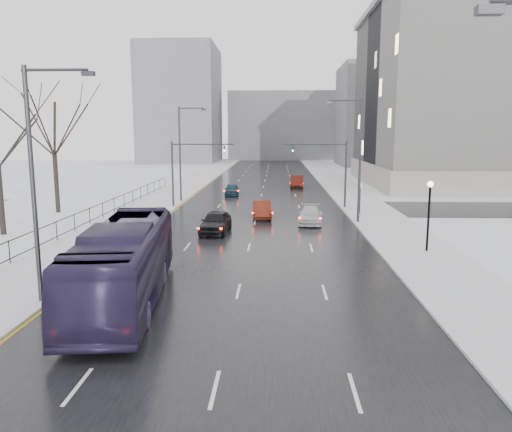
# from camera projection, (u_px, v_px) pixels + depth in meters

# --- Properties ---
(road) EXTENTS (16.00, 150.00, 0.04)m
(road) POSITION_uv_depth(u_px,v_px,m) (262.00, 193.00, 60.66)
(road) COLOR black
(road) RESTS_ON ground
(cross_road) EXTENTS (130.00, 10.00, 0.04)m
(cross_road) POSITION_uv_depth(u_px,v_px,m) (258.00, 208.00, 48.83)
(cross_road) COLOR black
(cross_road) RESTS_ON ground
(sidewalk_left) EXTENTS (5.00, 150.00, 0.16)m
(sidewalk_left) POSITION_uv_depth(u_px,v_px,m) (176.00, 192.00, 61.07)
(sidewalk_left) COLOR silver
(sidewalk_left) RESTS_ON ground
(sidewalk_right) EXTENTS (5.00, 150.00, 0.16)m
(sidewalk_right) POSITION_uv_depth(u_px,v_px,m) (349.00, 193.00, 60.22)
(sidewalk_right) COLOR silver
(sidewalk_right) RESTS_ON ground
(park_strip) EXTENTS (14.00, 150.00, 0.12)m
(park_strip) POSITION_uv_depth(u_px,v_px,m) (100.00, 192.00, 61.46)
(park_strip) COLOR white
(park_strip) RESTS_ON ground
(tree_park_d) EXTENTS (8.75, 8.75, 12.50)m
(tree_park_d) POSITION_uv_depth(u_px,v_px,m) (4.00, 236.00, 35.76)
(tree_park_d) COLOR black
(tree_park_d) RESTS_ON ground
(tree_park_e) EXTENTS (9.45, 9.45, 13.50)m
(tree_park_e) POSITION_uv_depth(u_px,v_px,m) (58.00, 213.00, 45.63)
(tree_park_e) COLOR black
(tree_park_e) RESTS_ON ground
(iron_fence) EXTENTS (0.06, 70.00, 1.30)m
(iron_fence) POSITION_uv_depth(u_px,v_px,m) (43.00, 235.00, 31.47)
(iron_fence) COLOR black
(iron_fence) RESTS_ON sidewalk_left
(streetlight_r_mid) EXTENTS (2.95, 0.25, 10.00)m
(streetlight_r_mid) POSITION_uv_depth(u_px,v_px,m) (357.00, 154.00, 39.69)
(streetlight_r_mid) COLOR #2D2D33
(streetlight_r_mid) RESTS_ON ground
(streetlight_l_near) EXTENTS (2.95, 0.25, 10.00)m
(streetlight_l_near) POSITION_uv_depth(u_px,v_px,m) (37.00, 174.00, 20.64)
(streetlight_l_near) COLOR #2D2D33
(streetlight_l_near) RESTS_ON ground
(streetlight_l_far) EXTENTS (2.95, 0.25, 10.00)m
(streetlight_l_far) POSITION_uv_depth(u_px,v_px,m) (182.00, 149.00, 52.18)
(streetlight_l_far) COLOR #2D2D33
(streetlight_l_far) RESTS_ON ground
(lamppost_r_mid) EXTENTS (0.36, 0.36, 4.28)m
(lamppost_r_mid) POSITION_uv_depth(u_px,v_px,m) (429.00, 206.00, 30.17)
(lamppost_r_mid) COLOR black
(lamppost_r_mid) RESTS_ON sidewalk_right
(mast_signal_right) EXTENTS (6.10, 0.33, 6.50)m
(mast_signal_right) POSITION_uv_depth(u_px,v_px,m) (335.00, 166.00, 47.86)
(mast_signal_right) COLOR #2D2D33
(mast_signal_right) RESTS_ON ground
(mast_signal_left) EXTENTS (6.10, 0.33, 6.50)m
(mast_signal_left) POSITION_uv_depth(u_px,v_px,m) (183.00, 166.00, 48.45)
(mast_signal_left) COLOR #2D2D33
(mast_signal_left) RESTS_ON ground
(no_uturn_sign) EXTENTS (0.60, 0.06, 2.70)m
(no_uturn_sign) POSITION_uv_depth(u_px,v_px,m) (361.00, 190.00, 44.14)
(no_uturn_sign) COLOR #2D2D33
(no_uturn_sign) RESTS_ON sidewalk_right
(bldg_far_right) EXTENTS (24.00, 20.00, 22.00)m
(bldg_far_right) POSITION_uv_depth(u_px,v_px,m) (394.00, 116.00, 111.90)
(bldg_far_right) COLOR slate
(bldg_far_right) RESTS_ON ground
(bldg_far_left) EXTENTS (18.00, 22.00, 28.00)m
(bldg_far_left) POSITION_uv_depth(u_px,v_px,m) (181.00, 105.00, 123.27)
(bldg_far_left) COLOR slate
(bldg_far_left) RESTS_ON ground
(bldg_far_center) EXTENTS (30.00, 18.00, 18.00)m
(bldg_far_center) POSITION_uv_depth(u_px,v_px,m) (285.00, 126.00, 137.84)
(bldg_far_center) COLOR slate
(bldg_far_center) RESTS_ON ground
(bus) EXTENTS (4.31, 12.67, 3.46)m
(bus) POSITION_uv_depth(u_px,v_px,m) (125.00, 262.00, 21.60)
(bus) COLOR #2B2344
(bus) RESTS_ON road
(sedan_center_near) EXTENTS (2.22, 4.87, 1.62)m
(sedan_center_near) POSITION_uv_depth(u_px,v_px,m) (216.00, 222.00, 36.56)
(sedan_center_near) COLOR black
(sedan_center_near) RESTS_ON road
(sedan_right_near) EXTENTS (1.82, 4.55, 1.47)m
(sedan_right_near) POSITION_uv_depth(u_px,v_px,m) (262.00, 209.00, 42.98)
(sedan_right_near) COLOR #5B1C0F
(sedan_right_near) RESTS_ON road
(sedan_right_far) EXTENTS (2.24, 4.80, 1.35)m
(sedan_right_far) POSITION_uv_depth(u_px,v_px,m) (310.00, 215.00, 40.44)
(sedan_right_far) COLOR #B3B2B7
(sedan_right_far) RESTS_ON road
(sedan_center_far) EXTENTS (1.85, 4.12, 1.37)m
(sedan_center_far) POSITION_uv_depth(u_px,v_px,m) (232.00, 189.00, 58.52)
(sedan_center_far) COLOR #162E43
(sedan_center_far) RESTS_ON road
(sedan_right_distant) EXTENTS (1.94, 4.91, 1.59)m
(sedan_right_distant) POSITION_uv_depth(u_px,v_px,m) (297.00, 181.00, 66.87)
(sedan_right_distant) COLOR #46110C
(sedan_right_distant) RESTS_ON road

